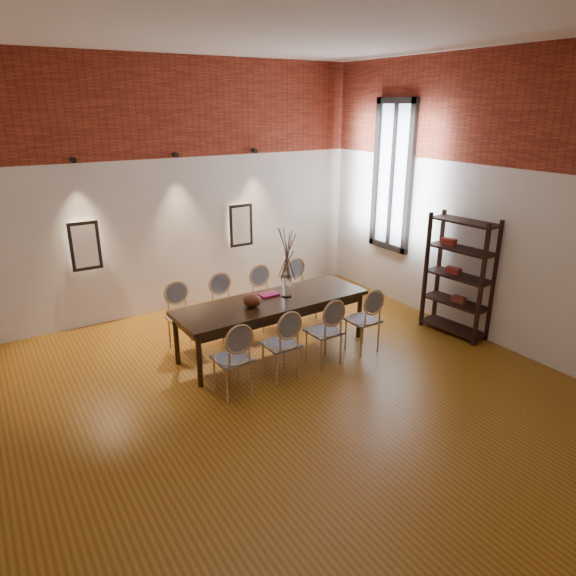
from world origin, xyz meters
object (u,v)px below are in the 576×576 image
chair_far_d (303,290)px  vase (287,287)px  chair_far_a (183,318)px  chair_far_c (267,299)px  bowl (252,300)px  chair_near_a (232,358)px  chair_near_b (280,344)px  dining_table (273,325)px  chair_far_b (227,308)px  book (269,295)px  chair_near_d (363,320)px  chair_near_c (324,331)px  shelving_rack (459,276)px

chair_far_d → vase: vase is taller
chair_far_a → chair_far_c: size_ratio=1.00×
vase → bowl: vase is taller
chair_near_a → chair_near_b: 0.68m
dining_table → chair_far_a: chair_far_a is taller
chair_far_b → chair_far_c: size_ratio=1.00×
chair_far_b → chair_far_d: same height
book → vase: bearing=-41.9°
chair_near_a → chair_near_d: same height
bowl → chair_near_a: bearing=-133.2°
chair_near_d → book: size_ratio=3.62×
chair_near_d → chair_far_c: size_ratio=1.00×
chair_near_d → chair_far_c: bearing=115.4°
chair_near_a → chair_far_a: 1.44m
chair_far_b → book: chair_far_b is taller
chair_far_b → book: bearing=126.0°
chair_near_a → chair_near_c: 1.37m
chair_near_d → shelving_rack: 1.66m
chair_far_c → vase: (-0.08, -0.72, 0.43)m
dining_table → bowl: size_ratio=11.39×
chair_far_c → dining_table: bearing=64.6°
bowl → shelving_rack: shelving_rack is taller
chair_near_d → book: bearing=137.3°
vase → chair_far_a: bearing=152.2°
chair_near_a → chair_near_c: bearing=-0.0°
vase → book: (-0.19, 0.17, -0.14)m
chair_far_c → book: bearing=61.6°
dining_table → book: 0.43m
dining_table → chair_far_d: size_ratio=2.91×
chair_near_a → chair_far_c: 1.98m
shelving_rack → chair_far_a: bearing=149.8°
chair_near_a → chair_far_d: (2.00, 1.50, 0.00)m
chair_near_d → chair_far_b: bearing=133.5°
chair_near_a → chair_near_c: same height
bowl → shelving_rack: bearing=-16.6°
dining_table → chair_far_d: chair_far_d is taller
chair_far_d → chair_far_a: bearing=-0.0°
vase → book: vase is taller
vase → shelving_rack: 2.58m
chair_far_d → bowl: bearing=29.2°
chair_near_a → chair_far_d: bearing=35.1°
dining_table → chair_near_c: bearing=-64.6°
chair_far_a → chair_far_b: 0.68m
chair_near_d → book: 1.36m
book → shelving_rack: 2.83m
chair_near_c → chair_far_c: size_ratio=1.00×
bowl → shelving_rack: size_ratio=0.13×
chair_far_d → bowl: chair_far_d is taller
chair_near_b → bowl: bearing=91.0°
chair_near_b → shelving_rack: size_ratio=0.52×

